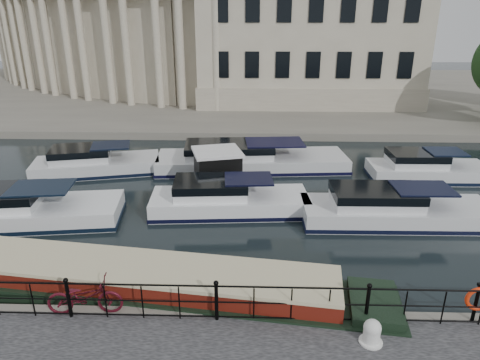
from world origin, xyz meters
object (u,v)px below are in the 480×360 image
narrowboat (117,286)px  life_ring_post (478,299)px  mooring_bollard (372,332)px  harbour_hut (218,173)px  bicycle (85,297)px

narrowboat → life_ring_post: bearing=-1.3°
mooring_bollard → life_ring_post: bearing=16.1°
life_ring_post → narrowboat: life_ring_post is taller
mooring_bollard → harbour_hut: bearing=112.6°
mooring_bollard → narrowboat: mooring_bollard is taller
narrowboat → harbour_hut: 9.37m
life_ring_post → harbour_hut: 13.15m
narrowboat → mooring_bollard: bearing=-11.1°
bicycle → narrowboat: bearing=-17.3°
harbour_hut → narrowboat: bearing=-120.0°
bicycle → life_ring_post: life_ring_post is taller
bicycle → harbour_hut: harbour_hut is taller
narrowboat → harbour_hut: (2.45, 9.02, 0.59)m
bicycle → life_ring_post: size_ratio=1.75×
mooring_bollard → narrowboat: 7.66m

